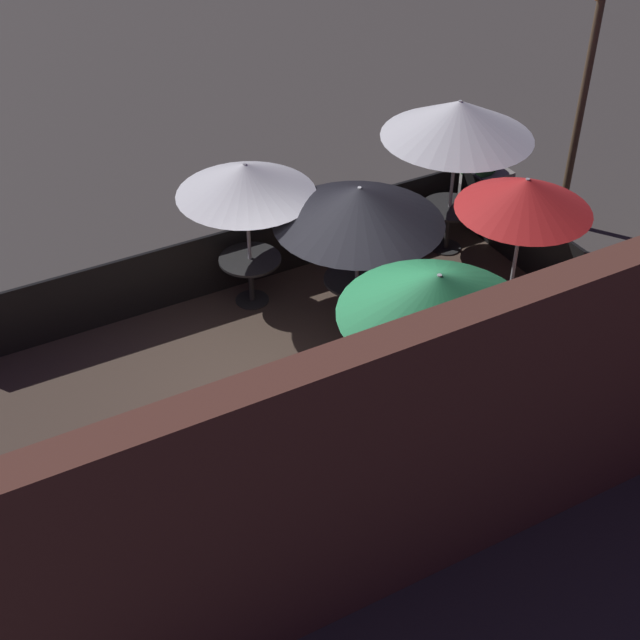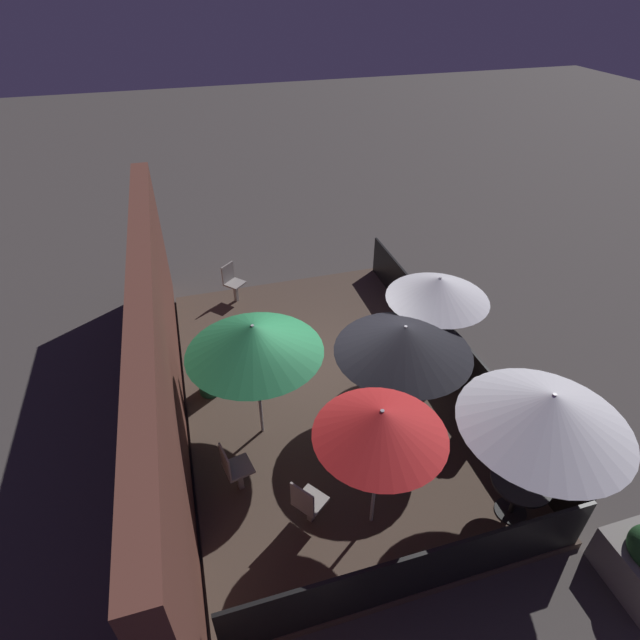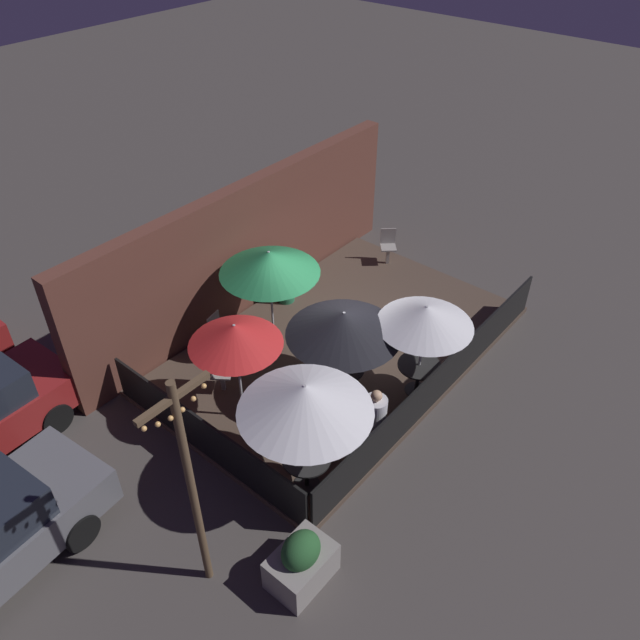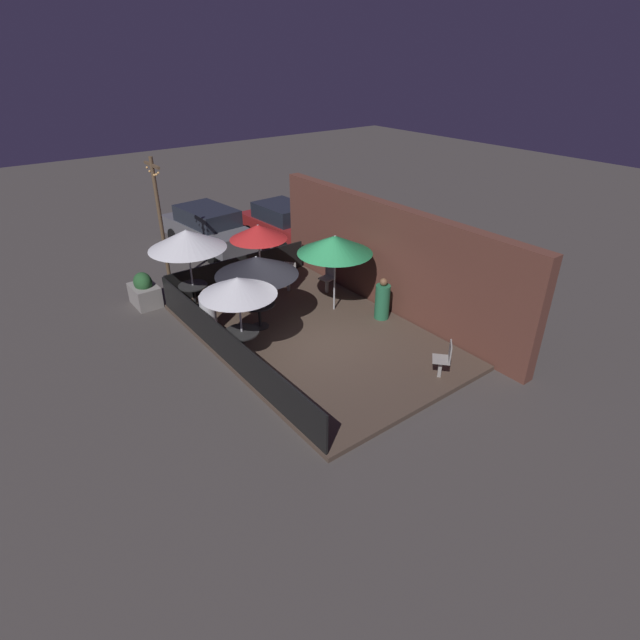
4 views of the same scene
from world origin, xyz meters
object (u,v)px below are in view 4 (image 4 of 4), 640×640
patron_1 (208,313)px  dining_table_1 (259,308)px  patio_chair_2 (328,277)px  patron_0 (382,301)px  patio_umbrella_1 (256,266)px  patio_chair_0 (289,276)px  patio_chair_1 (444,358)px  parked_car_0 (208,227)px  dining_table_0 (242,337)px  dining_table_2 (193,290)px  patio_umbrella_2 (187,239)px  patio_umbrella_0 (238,286)px  parked_car_1 (283,224)px  patio_umbrella_3 (258,232)px  patio_umbrella_4 (335,244)px  parked_car_2 (333,212)px  light_post (160,218)px  planter_box (144,291)px

patron_1 → dining_table_1: bearing=112.7°
dining_table_1 → patio_chair_2: patio_chair_2 is taller
dining_table_1 → patron_0: patron_0 is taller
patio_umbrella_1 → patio_chair_0: bearing=126.9°
patio_chair_1 → parked_car_0: bearing=-40.4°
dining_table_0 → patio_chair_1: bearing=42.1°
dining_table_2 → patron_1: 1.61m
patio_chair_2 → patio_umbrella_2: bearing=-34.2°
patio_umbrella_0 → dining_table_2: (-3.23, 0.18, -1.36)m
dining_table_2 → parked_car_1: (-3.30, 5.36, 0.14)m
patio_umbrella_1 → patron_1: size_ratio=1.73×
dining_table_1 → parked_car_0: 7.05m
patio_umbrella_1 → patron_0: bearing=61.5°
patio_umbrella_3 → dining_table_1: patio_umbrella_3 is taller
dining_table_2 → patio_chair_1: patio_chair_1 is taller
patio_umbrella_4 → parked_car_1: bearing=160.4°
dining_table_2 → parked_car_2: parked_car_2 is taller
parked_car_0 → dining_table_0: bearing=-26.0°
patron_1 → patio_chair_0: bearing=154.2°
patio_umbrella_2 → patron_0: bearing=46.2°
dining_table_0 → patio_chair_0: bearing=129.2°
patio_umbrella_2 → patio_umbrella_3: (0.46, 2.05, -0.08)m
patio_umbrella_1 → patron_1: (-0.60, -1.24, -1.27)m
patio_chair_1 → parked_car_1: size_ratio=0.24×
patio_chair_2 → light_post: size_ratio=0.23×
patron_1 → patio_umbrella_0: bearing=52.5°
dining_table_1 → parked_car_1: size_ratio=0.22×
parked_car_1 → parked_car_2: 2.60m
dining_table_0 → patron_1: size_ratio=0.67×
patio_chair_0 → patron_0: 3.34m
patio_chair_1 → parked_car_0: (-11.51, -0.36, 0.21)m
patio_umbrella_1 → dining_table_2: bearing=-156.7°
dining_table_0 → dining_table_2: dining_table_2 is taller
patio_umbrella_4 → parked_car_0: (-7.23, -0.50, -1.31)m
patio_umbrella_3 → patio_chair_2: patio_umbrella_3 is taller
patio_umbrella_4 → dining_table_1: size_ratio=2.58×
patio_umbrella_2 → dining_table_1: (2.18, 0.94, -1.58)m
patio_umbrella_0 → patio_chair_0: 4.30m
patron_1 → planter_box: 3.00m
patio_umbrella_2 → patio_umbrella_4: patio_umbrella_2 is taller
patio_umbrella_2 → dining_table_0: size_ratio=2.79×
patron_1 → patio_umbrella_3: bearing=164.3°
parked_car_0 → parked_car_1: size_ratio=1.17×
patio_umbrella_0 → patio_chair_0: patio_umbrella_0 is taller
patio_umbrella_2 → light_post: light_post is taller
dining_table_2 → light_post: light_post is taller
patio_umbrella_3 → patron_1: bearing=-64.4°
planter_box → parked_car_2: (-2.07, 8.99, 0.39)m
patron_0 → planter_box: (-5.17, -5.05, -0.21)m
dining_table_0 → patron_0: bearing=81.7°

